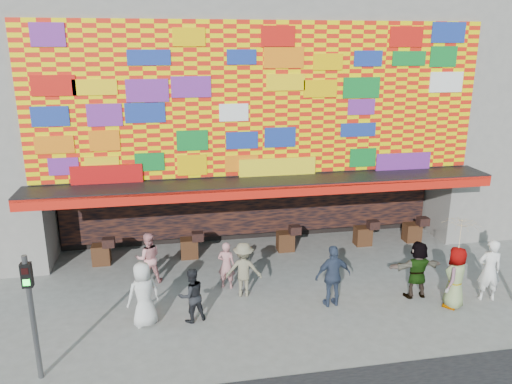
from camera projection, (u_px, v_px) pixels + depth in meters
ground at (290, 317)px, 13.83m from camera, size 90.00×90.00×0.00m
shop_building at (242, 97)px, 20.06m from camera, size 15.20×9.40×10.00m
signal_left at (31, 304)px, 10.80m from camera, size 0.22×0.20×3.00m
ped_a at (143, 294)px, 13.22m from camera, size 1.03×0.86×1.81m
ped_b at (226, 265)px, 15.32m from camera, size 0.65×0.55×1.51m
ped_c at (192, 295)px, 13.46m from camera, size 0.89×0.79×1.53m
ped_d at (244, 269)px, 14.83m from camera, size 1.19×0.83×1.68m
ped_e at (333, 276)px, 14.23m from camera, size 1.12×0.56×1.84m
ped_f at (417, 269)px, 14.74m from camera, size 1.63×0.53×1.76m
ped_g at (456, 277)px, 14.16m from camera, size 1.04×1.04×1.82m
ped_h at (489, 270)px, 14.55m from camera, size 0.76×0.57×1.89m
ped_i at (148, 258)px, 15.65m from camera, size 0.86×0.69×1.66m
parasol at (461, 235)px, 13.80m from camera, size 1.24×1.26×1.93m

